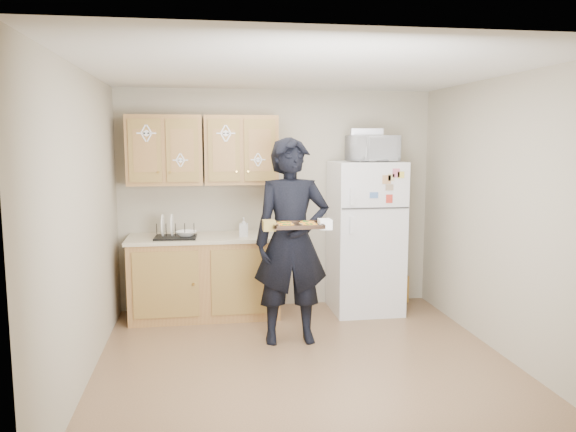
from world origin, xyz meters
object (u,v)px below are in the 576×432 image
at_px(microwave, 372,148).
at_px(baking_tray, 297,226).
at_px(refrigerator, 365,237).
at_px(dish_rack, 175,230).
at_px(person, 292,242).

bearing_deg(microwave, baking_tray, -140.49).
relative_size(refrigerator, dish_rack, 3.92).
bearing_deg(refrigerator, dish_rack, -178.81).
xyz_separation_m(baking_tray, microwave, (1.03, 1.11, 0.67)).
xyz_separation_m(refrigerator, person, (-0.98, -0.86, 0.13)).
distance_m(microwave, dish_rack, 2.31).
relative_size(refrigerator, baking_tray, 3.82).
distance_m(baking_tray, dish_rack, 1.59).
xyz_separation_m(microwave, dish_rack, (-2.15, 0.01, -0.86)).
distance_m(refrigerator, baking_tray, 1.55).
distance_m(refrigerator, person, 1.31).
bearing_deg(microwave, person, -149.51).
xyz_separation_m(refrigerator, dish_rack, (-2.10, -0.04, 0.14)).
bearing_deg(baking_tray, refrigerator, 50.30).
xyz_separation_m(baking_tray, dish_rack, (-1.12, 1.12, -0.19)).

